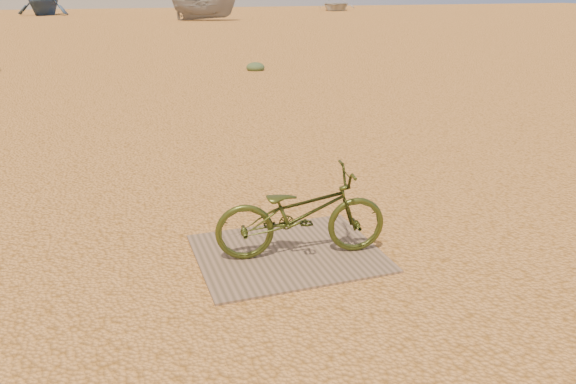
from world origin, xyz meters
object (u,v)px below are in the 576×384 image
object	(u,v)px
plywood_board	(288,253)
boat_far_right	(336,5)
boat_mid_right	(205,7)
bicycle	(301,213)

from	to	relation	value
plywood_board	boat_far_right	xyz separation A→B (m)	(21.14, 47.65, 0.49)
plywood_board	boat_mid_right	xyz separation A→B (m)	(6.19, 35.63, 0.85)
bicycle	boat_mid_right	xyz separation A→B (m)	(6.09, 35.71, 0.44)
bicycle	boat_far_right	distance (m)	52.16
plywood_board	bicycle	distance (m)	0.43
plywood_board	bicycle	xyz separation A→B (m)	(0.10, -0.07, 0.41)
boat_far_right	plywood_board	bearing A→B (deg)	-85.57
bicycle	plywood_board	bearing A→B (deg)	61.80
boat_mid_right	boat_far_right	world-z (taller)	boat_mid_right
plywood_board	bicycle	size ratio (longest dim) A/B	1.07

